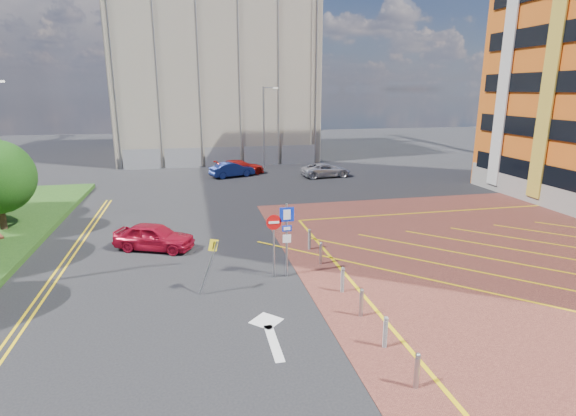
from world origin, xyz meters
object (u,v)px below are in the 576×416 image
object	(u,v)px
car_red_left	(154,236)
car_blue_back	(232,170)
car_silver_back	(326,170)
sign_cluster	(282,233)
lamp_back	(265,125)
car_red_back	(240,167)
warning_sign	(210,259)

from	to	relation	value
car_red_left	car_blue_back	world-z (taller)	car_red_left
car_silver_back	sign_cluster	bearing A→B (deg)	153.61
car_red_left	sign_cluster	bearing A→B (deg)	-107.65
sign_cluster	car_silver_back	xyz separation A→B (m)	(8.41, 21.29, -1.33)
lamp_back	sign_cluster	xyz separation A→B (m)	(-3.78, -27.02, -2.41)
sign_cluster	car_red_left	bearing A→B (deg)	139.71
car_red_left	car_silver_back	bearing A→B (deg)	-17.34
sign_cluster	car_red_left	size ratio (longest dim) A/B	0.81
sign_cluster	car_red_back	xyz separation A→B (m)	(0.92, 24.27, -1.28)
sign_cluster	car_silver_back	size ratio (longest dim) A/B	0.71
car_blue_back	car_red_left	bearing A→B (deg)	143.20
car_blue_back	warning_sign	bearing A→B (deg)	152.80
warning_sign	car_red_left	distance (m)	6.27
lamp_back	car_red_left	world-z (taller)	lamp_back
warning_sign	car_blue_back	distance (m)	24.32
car_red_back	lamp_back	bearing A→B (deg)	-57.16
lamp_back	warning_sign	xyz separation A→B (m)	(-6.80, -28.03, -2.93)
car_red_back	car_silver_back	distance (m)	8.06
car_red_left	car_blue_back	distance (m)	19.25
lamp_back	car_red_back	xyz separation A→B (m)	(-2.87, -2.74, -3.69)
warning_sign	car_red_back	bearing A→B (deg)	81.16
car_blue_back	car_silver_back	distance (m)	8.52
car_red_left	lamp_back	bearing A→B (deg)	0.03
warning_sign	car_red_back	size ratio (longest dim) A/B	0.48
sign_cluster	lamp_back	bearing A→B (deg)	82.03
lamp_back	car_blue_back	distance (m)	6.53
warning_sign	car_silver_back	size ratio (longest dim) A/B	0.50
sign_cluster	car_silver_back	world-z (taller)	sign_cluster
car_blue_back	car_red_back	size ratio (longest dim) A/B	0.87
lamp_back	car_blue_back	world-z (taller)	lamp_back
lamp_back	car_silver_back	xyz separation A→B (m)	(4.63, -5.73, -3.73)
car_silver_back	car_red_left	bearing A→B (deg)	135.17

